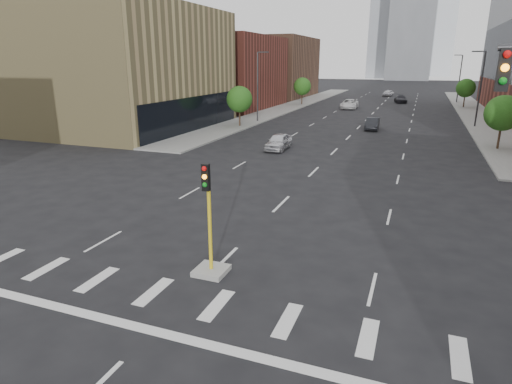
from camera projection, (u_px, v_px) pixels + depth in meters
The scene contains 20 objects.
sidewalk_left_far at pixel (295, 105), 79.80m from camera, with size 5.00×92.00×0.15m, color gray.
sidewalk_right_far at pixel (473, 111), 69.62m from camera, with size 5.00×92.00×0.15m, color gray.
building_left_mid at pixel (120, 69), 51.63m from camera, with size 20.00×24.00×14.00m, color tan.
building_left_far_a at pixel (215, 72), 75.16m from camera, with size 20.00×22.00×12.00m, color brown.
building_left_far_b at pixel (265, 67), 98.25m from camera, with size 20.00×24.00×13.00m, color brown.
tower_left at pixel (398, 0), 197.65m from camera, with size 22.00×22.00×70.00m, color #B2B7BC.
tower_mid at pixel (412, 26), 180.88m from camera, with size 18.00×18.00×44.00m, color slate.
median_traffic_signal at pixel (210, 250), 16.33m from camera, with size 1.20×1.20×4.40m.
streetlight_right_a at pixel (480, 86), 51.73m from camera, with size 1.60×0.22×9.07m.
streetlight_right_b at pixel (459, 77), 83.01m from camera, with size 1.60×0.22×9.07m.
streetlight_left at pixel (258, 84), 56.37m from camera, with size 1.60×0.22×9.07m.
tree_left_near at pixel (239, 99), 52.57m from camera, with size 3.20×3.20×4.85m.
tree_left_far at pixel (302, 86), 79.38m from camera, with size 3.20×3.20×4.85m.
tree_right_near at pixel (503, 113), 38.60m from camera, with size 3.20×3.20×4.85m.
tree_right_far at pixel (466, 88), 74.34m from camera, with size 3.20×3.20×4.85m.
car_near_left at pixel (279, 142), 39.66m from camera, with size 1.74×4.33×1.48m, color silver.
car_mid_right at pixel (372, 124), 51.17m from camera, with size 1.48×4.23×1.39m, color black.
car_far_left at pixel (349, 104), 73.69m from camera, with size 2.65×5.75×1.60m, color silver.
car_deep_right at pixel (401, 99), 84.13m from camera, with size 2.08×5.11×1.48m, color black.
car_distant at pixel (388, 93), 99.73m from camera, with size 1.77×4.39×1.50m, color silver.
Camera 1 is at (6.95, -4.39, 7.90)m, focal length 30.00 mm.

